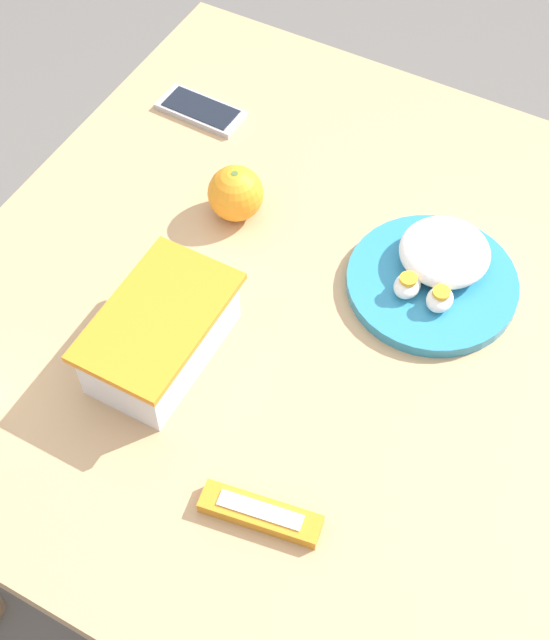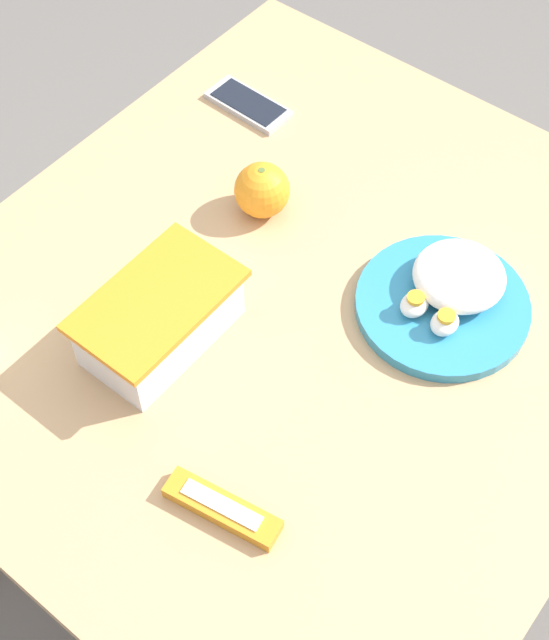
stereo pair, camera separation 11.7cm
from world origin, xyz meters
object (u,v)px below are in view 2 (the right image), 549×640
(rice_plate, at_px, (448,294))
(candy_bar, at_px, (222,508))
(food_container, at_px, (160,321))
(cell_phone, at_px, (248,105))
(orange_fruit, at_px, (262,190))

(rice_plate, bearing_deg, candy_bar, 174.17)
(food_container, height_order, rice_plate, food_container)
(rice_plate, relative_size, cell_phone, 1.65)
(candy_bar, height_order, cell_phone, candy_bar)
(candy_bar, bearing_deg, rice_plate, -5.83)
(orange_fruit, relative_size, rice_plate, 0.34)
(orange_fruit, relative_size, candy_bar, 0.55)
(food_container, xyz_separation_m, cell_phone, (0.42, 0.20, -0.03))
(candy_bar, bearing_deg, cell_phone, 37.04)
(candy_bar, relative_size, cell_phone, 1.04)
(orange_fruit, xyz_separation_m, rice_plate, (0.02, -0.31, -0.02))
(rice_plate, bearing_deg, food_container, 136.76)
(orange_fruit, height_order, candy_bar, orange_fruit)
(candy_bar, xyz_separation_m, cell_phone, (0.56, 0.42, -0.00))
(orange_fruit, bearing_deg, rice_plate, -86.12)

